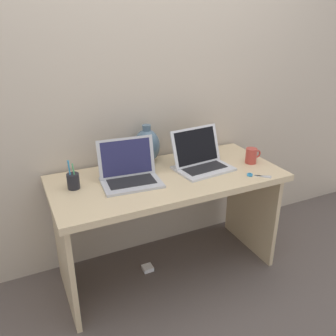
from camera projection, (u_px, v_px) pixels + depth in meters
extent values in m
plane|color=#564C47|center=(168.00, 269.00, 2.46)|extent=(6.00, 6.00, 0.00)
cube|color=#BCAD99|center=(144.00, 87.00, 2.28)|extent=(4.40, 0.04, 2.40)
cube|color=#D1B78C|center=(168.00, 178.00, 2.18)|extent=(1.43, 0.65, 0.04)
cube|color=#D1B78C|center=(64.00, 255.00, 2.06)|extent=(0.03, 0.55, 0.68)
cube|color=#D1B78C|center=(251.00, 206.00, 2.58)|extent=(0.03, 0.55, 0.68)
cube|color=#B2B2B7|center=(131.00, 183.00, 2.06)|extent=(0.36, 0.28, 0.01)
cube|color=black|center=(131.00, 181.00, 2.06)|extent=(0.28, 0.17, 0.00)
cube|color=#B2B2B7|center=(126.00, 157.00, 2.09)|extent=(0.34, 0.09, 0.23)
cube|color=#23234C|center=(126.00, 157.00, 2.09)|extent=(0.30, 0.08, 0.20)
cube|color=silver|center=(203.00, 168.00, 2.25)|extent=(0.37, 0.29, 0.01)
cube|color=black|center=(203.00, 167.00, 2.25)|extent=(0.29, 0.18, 0.00)
cube|color=silver|center=(196.00, 146.00, 2.27)|extent=(0.35, 0.12, 0.24)
cube|color=black|center=(196.00, 146.00, 2.27)|extent=(0.31, 0.11, 0.21)
ellipsoid|color=slate|center=(147.00, 146.00, 2.33)|extent=(0.17, 0.17, 0.22)
cylinder|color=slate|center=(147.00, 128.00, 2.28)|extent=(0.06, 0.06, 0.04)
cylinder|color=#B23D33|center=(251.00, 156.00, 2.34)|extent=(0.07, 0.07, 0.10)
torus|color=#B23D33|center=(257.00, 154.00, 2.35)|extent=(0.06, 0.01, 0.06)
cylinder|color=black|center=(73.00, 181.00, 1.99)|extent=(0.07, 0.07, 0.09)
cylinder|color=#338CBF|center=(70.00, 173.00, 1.96)|extent=(0.01, 0.02, 0.14)
cylinder|color=#4CA566|center=(74.00, 174.00, 1.96)|extent=(0.02, 0.01, 0.13)
cylinder|color=#338CBF|center=(70.00, 173.00, 1.96)|extent=(0.01, 0.03, 0.15)
cube|color=#B7B7BC|center=(263.00, 176.00, 2.16)|extent=(0.09, 0.06, 0.00)
cube|color=#B7B7BC|center=(263.00, 177.00, 2.15)|extent=(0.07, 0.08, 0.00)
torus|color=#338CBF|center=(250.00, 175.00, 2.16)|extent=(0.04, 0.04, 0.01)
torus|color=#338CBF|center=(250.00, 174.00, 2.18)|extent=(0.04, 0.04, 0.01)
cube|color=white|center=(148.00, 268.00, 2.44)|extent=(0.07, 0.07, 0.03)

